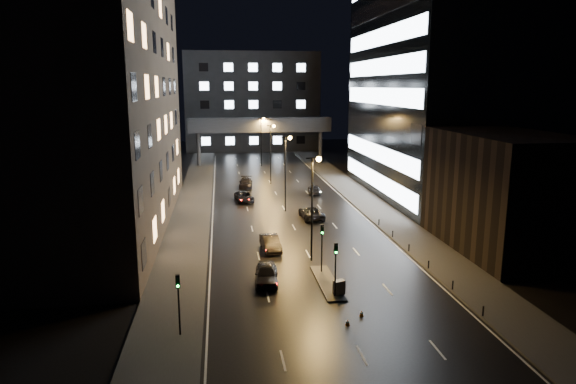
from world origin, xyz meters
The scene contains 26 objects.
ground centered at (0.00, 40.00, 0.00)m, with size 160.00×160.00×0.00m, color black.
sidewalk_left centered at (-12.50, 35.00, 0.07)m, with size 5.00×110.00×0.15m, color #383533.
sidewalk_right centered at (12.50, 35.00, 0.07)m, with size 5.00×110.00×0.15m, color #383533.
building_left centered at (-22.50, 24.00, 20.00)m, with size 15.00×48.00×40.00m, color #2D2319.
building_right_low centered at (20.00, 9.00, 6.00)m, with size 10.00×18.00×12.00m, color black.
building_right_glass centered at (25.00, 36.00, 22.50)m, with size 20.00×36.00×45.00m, color black.
building_far centered at (0.00, 98.00, 12.50)m, with size 34.00×14.00×25.00m, color #333335.
skybridge centered at (0.00, 70.00, 8.34)m, with size 30.00×3.00×10.00m.
median_island centered at (0.30, 2.00, 0.07)m, with size 1.60×8.00×0.15m, color #383533.
traffic_signal_near centered at (0.30, 4.49, 3.09)m, with size 0.28×0.34×4.40m.
traffic_signal_far centered at (0.30, -1.01, 3.09)m, with size 0.28×0.34×4.40m.
traffic_signal_corner centered at (-11.50, -6.01, 2.94)m, with size 0.28×0.34×4.40m.
bollard_row centered at (10.20, 6.50, 0.45)m, with size 0.12×25.12×0.90m.
streetlight_near centered at (0.16, 8.00, 6.50)m, with size 1.45×0.50×10.15m.
streetlight_mid_a centered at (0.16, 28.00, 6.50)m, with size 1.45×0.50×10.15m.
streetlight_mid_b centered at (0.16, 48.00, 6.50)m, with size 1.45×0.50×10.15m.
streetlight_far centered at (0.16, 68.00, 6.50)m, with size 1.45×0.50×10.15m.
car_away_a centered at (-4.85, 2.78, 0.82)m, with size 1.93×4.80×1.63m, color black.
car_away_b centered at (-3.62, 11.66, 0.78)m, with size 1.64×4.71×1.55m, color black.
car_away_c centered at (-5.21, 34.71, 0.70)m, with size 2.34×5.07×1.41m, color black.
car_away_d centered at (-4.42, 45.38, 0.76)m, with size 2.14×5.25×1.52m, color black.
car_toward_a centered at (2.79, 23.72, 0.75)m, with size 2.50×5.41×1.50m, color black.
car_toward_b centered at (5.92, 38.74, 0.68)m, with size 1.89×4.66×1.35m, color black.
utility_cabinet centered at (0.70, -0.69, 0.72)m, with size 0.90×0.56×1.15m, color #545457.
cone_a centered at (1.49, -4.58, 0.23)m, with size 0.34×0.34×0.46m, color orange.
cone_b centered at (0.12, -5.87, 0.22)m, with size 0.35×0.35×0.44m, color orange.
Camera 1 is at (-8.47, -38.61, 16.62)m, focal length 32.00 mm.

